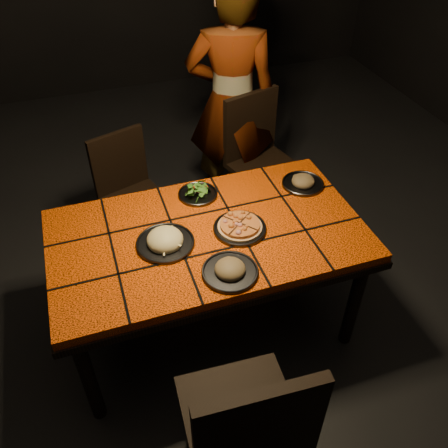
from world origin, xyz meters
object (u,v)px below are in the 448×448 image
object	(u,v)px
dining_table	(208,243)
chair_far_left	(129,187)
diner	(231,102)
chair_far_right	(258,153)
plate_pizza	(240,227)
chair_near	(248,426)
plate_pasta	(165,241)

from	to	relation	value
dining_table	chair_far_left	distance (m)	0.95
chair_far_left	diner	size ratio (longest dim) A/B	0.50
diner	chair_far_left	bearing A→B (deg)	34.92
chair_far_right	diner	distance (m)	0.40
plate_pizza	dining_table	bearing A→B (deg)	166.78
chair_near	chair_far_left	world-z (taller)	chair_near
dining_table	chair_far_right	bearing A→B (deg)	54.14
plate_pizza	plate_pasta	xyz separation A→B (m)	(-0.39, 0.02, 0.01)
dining_table	plate_pasta	xyz separation A→B (m)	(-0.23, -0.02, 0.10)
dining_table	chair_far_left	xyz separation A→B (m)	(-0.29, 0.89, -0.19)
chair_far_left	plate_pasta	xyz separation A→B (m)	(0.06, -0.91, 0.29)
diner	plate_pasta	distance (m)	1.37
chair_far_right	plate_pizza	xyz separation A→B (m)	(-0.49, -0.94, 0.22)
chair_far_left	plate_pizza	size ratio (longest dim) A/B	2.63
plate_pizza	plate_pasta	distance (m)	0.39
plate_pizza	plate_pasta	size ratio (longest dim) A/B	1.10
chair_far_right	plate_pizza	distance (m)	1.09
chair_near	chair_far_left	distance (m)	1.84
diner	plate_pasta	size ratio (longest dim) A/B	5.86
chair_far_right	dining_table	bearing A→B (deg)	-141.54
chair_far_right	plate_pizza	bearing A→B (deg)	-133.27
dining_table	chair_near	xyz separation A→B (m)	(-0.14, -0.95, -0.09)
dining_table	plate_pizza	distance (m)	0.19
dining_table	chair_far_right	world-z (taller)	chair_far_right
chair_near	diner	xyz separation A→B (m)	(0.66, 2.07, 0.27)
chair_near	chair_far_left	xyz separation A→B (m)	(-0.15, 1.83, -0.10)
chair_far_left	chair_near	bearing A→B (deg)	-103.69
dining_table	plate_pizza	xyz separation A→B (m)	(0.16, -0.04, 0.10)
chair_far_left	plate_pasta	distance (m)	0.96
dining_table	chair_near	distance (m)	0.96
chair_near	chair_far_right	world-z (taller)	chair_near
chair_far_right	plate_pasta	distance (m)	1.30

